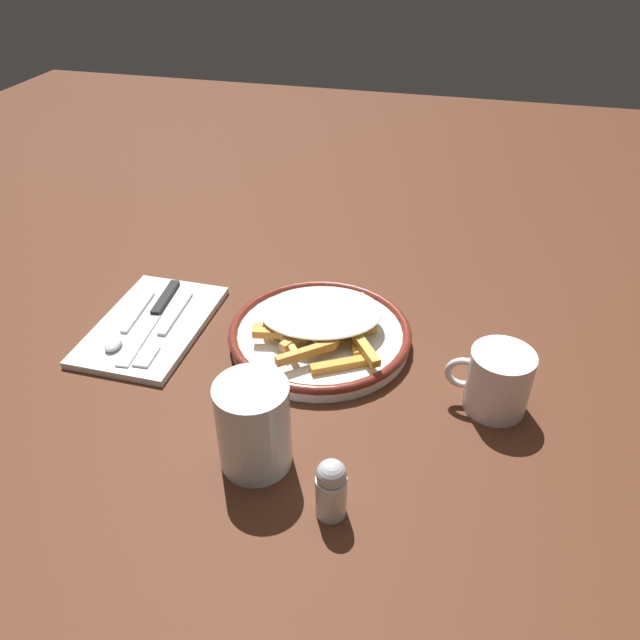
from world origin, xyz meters
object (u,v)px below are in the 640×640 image
object	(u,v)px
plate	(320,335)
water_glass	(254,425)
spoon	(123,331)
coffee_mug	(497,381)
salt_shaker	(331,488)
fork	(165,328)
fries_heap	(323,319)
knife	(156,313)
napkin	(152,325)

from	to	relation	value
plate	water_glass	distance (m)	0.23
spoon	coffee_mug	xyz separation A→B (m)	(-0.51, 0.01, 0.03)
water_glass	salt_shaker	distance (m)	0.11
fork	coffee_mug	xyz separation A→B (m)	(-0.46, 0.04, 0.03)
plate	coffee_mug	xyz separation A→B (m)	(-0.24, 0.07, 0.03)
plate	fries_heap	size ratio (longest dim) A/B	1.30
spoon	fries_heap	bearing A→B (deg)	-167.61
plate	knife	world-z (taller)	plate
spoon	salt_shaker	size ratio (longest dim) A/B	2.06
knife	napkin	bearing A→B (deg)	95.25
plate	spoon	world-z (taller)	plate
coffee_mug	salt_shaker	size ratio (longest dim) A/B	1.41
plate	napkin	xyz separation A→B (m)	(0.25, 0.03, -0.01)
water_glass	knife	bearing A→B (deg)	-43.51
knife	water_glass	world-z (taller)	water_glass
water_glass	salt_shaker	bearing A→B (deg)	153.93
plate	knife	xyz separation A→B (m)	(0.25, 0.01, -0.00)
water_glass	coffee_mug	distance (m)	0.30
plate	fork	bearing A→B (deg)	10.07
coffee_mug	knife	bearing A→B (deg)	-7.70
fries_heap	water_glass	bearing A→B (deg)	84.92
fork	spoon	size ratio (longest dim) A/B	1.16
napkin	fork	world-z (taller)	fork
fries_heap	knife	world-z (taller)	fries_heap
napkin	coffee_mug	world-z (taller)	coffee_mug
water_glass	salt_shaker	world-z (taller)	water_glass
plate	spoon	xyz separation A→B (m)	(0.27, 0.06, 0.00)
fries_heap	coffee_mug	size ratio (longest dim) A/B	1.92
napkin	fries_heap	bearing A→B (deg)	-174.07
fries_heap	knife	xyz separation A→B (m)	(0.25, 0.01, -0.03)
spoon	coffee_mug	bearing A→B (deg)	178.58
fries_heap	fork	world-z (taller)	fries_heap
water_glass	coffee_mug	world-z (taller)	water_glass
spoon	water_glass	xyz separation A→B (m)	(-0.26, 0.17, 0.04)
plate	knife	size ratio (longest dim) A/B	1.23
knife	coffee_mug	size ratio (longest dim) A/B	2.02
plate	spoon	distance (m)	0.28
knife	coffee_mug	xyz separation A→B (m)	(-0.49, 0.07, 0.03)
fries_heap	water_glass	world-z (taller)	water_glass
napkin	fork	bearing A→B (deg)	156.93
napkin	fork	xyz separation A→B (m)	(-0.03, 0.01, 0.01)
fries_heap	salt_shaker	world-z (taller)	salt_shaker
fork	plate	bearing A→B (deg)	-169.93
knife	water_glass	distance (m)	0.33
plate	fork	distance (m)	0.22
fries_heap	spoon	world-z (taller)	fries_heap
spoon	knife	bearing A→B (deg)	-113.64
napkin	coffee_mug	bearing A→B (deg)	174.45
salt_shaker	water_glass	bearing A→B (deg)	-26.07
napkin	salt_shaker	world-z (taller)	salt_shaker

